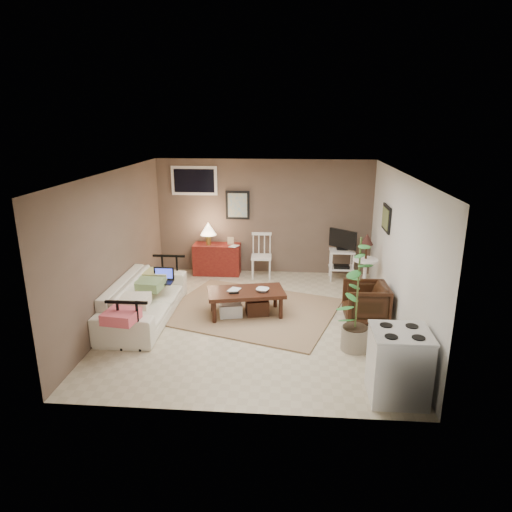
# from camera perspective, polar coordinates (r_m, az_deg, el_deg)

# --- Properties ---
(floor) EXTENTS (5.00, 5.00, 0.00)m
(floor) POSITION_cam_1_polar(r_m,az_deg,el_deg) (7.60, -0.27, -7.94)
(floor) COLOR #C1B293
(floor) RESTS_ON ground
(art_back) EXTENTS (0.50, 0.03, 0.60)m
(art_back) POSITION_cam_1_polar(r_m,az_deg,el_deg) (9.58, -2.31, 6.37)
(art_back) COLOR black
(art_right) EXTENTS (0.03, 0.60, 0.45)m
(art_right) POSITION_cam_1_polar(r_m,az_deg,el_deg) (8.26, 15.98, 4.56)
(art_right) COLOR black
(window) EXTENTS (0.96, 0.03, 0.60)m
(window) POSITION_cam_1_polar(r_m,az_deg,el_deg) (9.65, -7.73, 9.32)
(window) COLOR white
(rug) EXTENTS (3.29, 2.94, 0.03)m
(rug) POSITION_cam_1_polar(r_m,az_deg,el_deg) (7.91, -0.68, -6.80)
(rug) COLOR #957857
(rug) RESTS_ON floor
(coffee_table) EXTENTS (1.37, 0.91, 0.48)m
(coffee_table) POSITION_cam_1_polar(r_m,az_deg,el_deg) (7.63, -1.33, -5.65)
(coffee_table) COLOR #3B1A10
(coffee_table) RESTS_ON floor
(sofa) EXTENTS (0.67, 2.28, 0.89)m
(sofa) POSITION_cam_1_polar(r_m,az_deg,el_deg) (7.70, -13.83, -4.49)
(sofa) COLOR #EEE2CE
(sofa) RESTS_ON floor
(sofa_pillows) EXTENTS (0.44, 2.17, 0.15)m
(sofa_pillows) POSITION_cam_1_polar(r_m,az_deg,el_deg) (7.42, -14.11, -4.50)
(sofa_pillows) COLOR beige
(sofa_pillows) RESTS_ON sofa
(sofa_end_rails) EXTENTS (0.61, 2.28, 0.77)m
(sofa_end_rails) POSITION_cam_1_polar(r_m,az_deg,el_deg) (7.68, -12.87, -4.97)
(sofa_end_rails) COLOR black
(sofa_end_rails) RESTS_ON floor
(laptop) EXTENTS (0.35, 0.26, 0.24)m
(laptop) POSITION_cam_1_polar(r_m,az_deg,el_deg) (7.95, -11.52, -2.67)
(laptop) COLOR black
(laptop) RESTS_ON sofa
(red_console) EXTENTS (0.97, 0.43, 1.13)m
(red_console) POSITION_cam_1_polar(r_m,az_deg,el_deg) (9.68, -4.99, -0.03)
(red_console) COLOR maroon
(red_console) RESTS_ON floor
(spindle_chair) EXTENTS (0.43, 0.43, 0.91)m
(spindle_chair) POSITION_cam_1_polar(r_m,az_deg,el_deg) (9.46, 0.68, -0.13)
(spindle_chair) COLOR white
(spindle_chair) RESTS_ON floor
(tv_stand) EXTENTS (0.51, 0.43, 1.05)m
(tv_stand) POSITION_cam_1_polar(r_m,az_deg,el_deg) (9.42, 10.69, 0.30)
(tv_stand) COLOR white
(tv_stand) RESTS_ON floor
(side_table) EXTENTS (0.45, 0.45, 1.20)m
(side_table) POSITION_cam_1_polar(r_m,az_deg,el_deg) (8.56, 13.56, -0.23)
(side_table) COLOR white
(side_table) RESTS_ON floor
(armchair) EXTENTS (0.66, 0.70, 0.70)m
(armchair) POSITION_cam_1_polar(r_m,az_deg,el_deg) (7.63, 13.56, -5.46)
(armchair) COLOR black
(armchair) RESTS_ON floor
(potted_plant) EXTENTS (0.42, 0.42, 1.69)m
(potted_plant) POSITION_cam_1_polar(r_m,az_deg,el_deg) (6.47, 12.58, -4.27)
(potted_plant) COLOR gray
(potted_plant) RESTS_ON floor
(stove) EXTENTS (0.66, 0.62, 0.87)m
(stove) POSITION_cam_1_polar(r_m,az_deg,el_deg) (5.69, 17.38, -12.87)
(stove) COLOR silver
(stove) RESTS_ON floor
(bowl) EXTENTS (0.21, 0.10, 0.21)m
(bowl) POSITION_cam_1_polar(r_m,az_deg,el_deg) (7.50, 0.82, -3.70)
(bowl) COLOR #3B1A10
(bowl) RESTS_ON coffee_table
(book_table) EXTENTS (0.16, 0.07, 0.23)m
(book_table) POSITION_cam_1_polar(r_m,az_deg,el_deg) (7.57, -3.34, -3.42)
(book_table) COLOR #3B1A10
(book_table) RESTS_ON coffee_table
(book_console) EXTENTS (0.15, 0.08, 0.21)m
(book_console) POSITION_cam_1_polar(r_m,az_deg,el_deg) (9.42, -3.18, 1.84)
(book_console) COLOR #3B1A10
(book_console) RESTS_ON red_console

